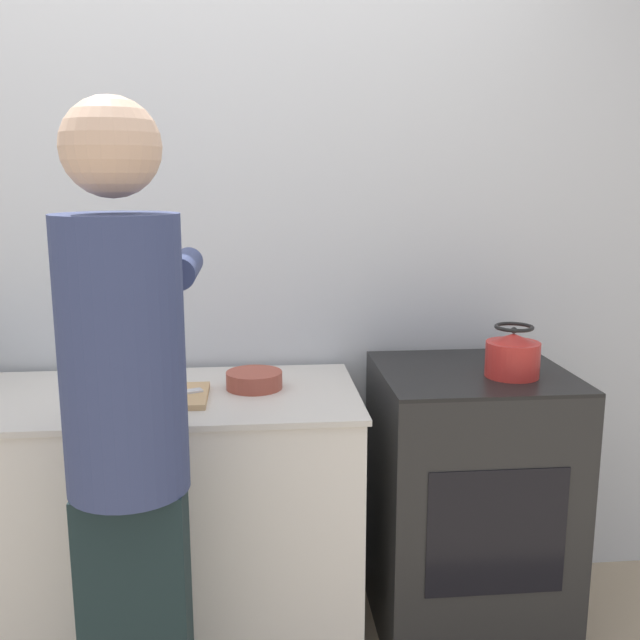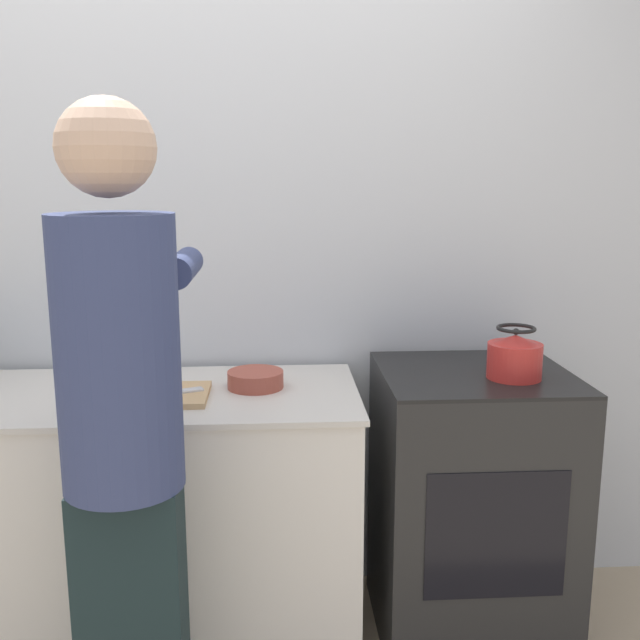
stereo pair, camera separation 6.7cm
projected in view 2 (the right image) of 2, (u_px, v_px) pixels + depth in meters
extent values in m
cube|color=silver|center=(207.00, 251.00, 2.58)|extent=(8.00, 0.05, 2.60)
cube|color=silver|center=(98.00, 524.00, 2.37)|extent=(1.70, 0.61, 0.87)
cube|color=beige|center=(89.00, 396.00, 2.28)|extent=(1.73, 0.63, 0.02)
cube|color=black|center=(469.00, 506.00, 2.43)|extent=(0.62, 0.58, 0.93)
cube|color=black|center=(475.00, 373.00, 2.33)|extent=(0.62, 0.58, 0.01)
cube|color=black|center=(496.00, 535.00, 2.14)|extent=(0.43, 0.01, 0.41)
cube|color=black|center=(134.00, 630.00, 1.86)|extent=(0.27, 0.16, 0.81)
cylinder|color=navy|center=(118.00, 354.00, 1.71)|extent=(0.30, 0.30, 0.67)
sphere|color=#D1A889|center=(106.00, 147.00, 1.62)|extent=(0.23, 0.23, 0.23)
cylinder|color=navy|center=(89.00, 268.00, 1.94)|extent=(0.08, 0.30, 0.08)
cylinder|color=navy|center=(183.00, 267.00, 1.96)|extent=(0.08, 0.30, 0.08)
cube|color=tan|center=(159.00, 395.00, 2.23)|extent=(0.31, 0.25, 0.02)
cube|color=silver|center=(178.00, 392.00, 2.23)|extent=(0.16, 0.09, 0.01)
cube|color=black|center=(136.00, 397.00, 2.18)|extent=(0.10, 0.06, 0.01)
cylinder|color=red|center=(514.00, 361.00, 2.25)|extent=(0.17, 0.17, 0.11)
cone|color=red|center=(516.00, 339.00, 2.23)|extent=(0.14, 0.14, 0.03)
sphere|color=black|center=(516.00, 332.00, 2.23)|extent=(0.02, 0.02, 0.02)
torus|color=black|center=(516.00, 328.00, 2.23)|extent=(0.12, 0.12, 0.01)
cylinder|color=#9E4738|center=(255.00, 379.00, 2.34)|extent=(0.18, 0.18, 0.06)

